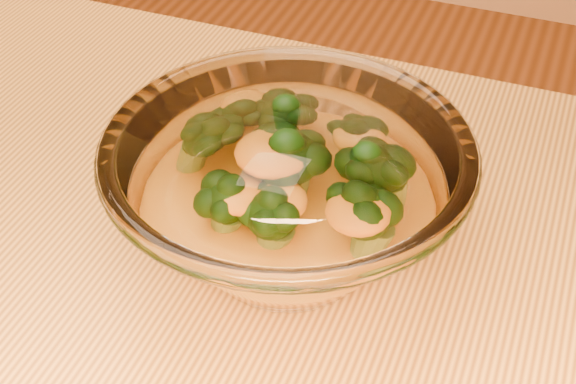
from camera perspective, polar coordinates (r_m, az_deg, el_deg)
The scene contains 3 objects.
glass_bowl at distance 0.50m, azimuth 0.00°, elevation -0.43°, with size 0.23×0.23×0.10m.
cheese_sauce at distance 0.52m, azimuth 0.00°, elevation -2.22°, with size 0.13×0.13×0.04m, color orange.
broccoli_heap at distance 0.50m, azimuth 0.43°, elevation 1.44°, with size 0.16×0.12×0.06m.
Camera 1 is at (0.25, -0.23, 1.13)m, focal length 50.00 mm.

